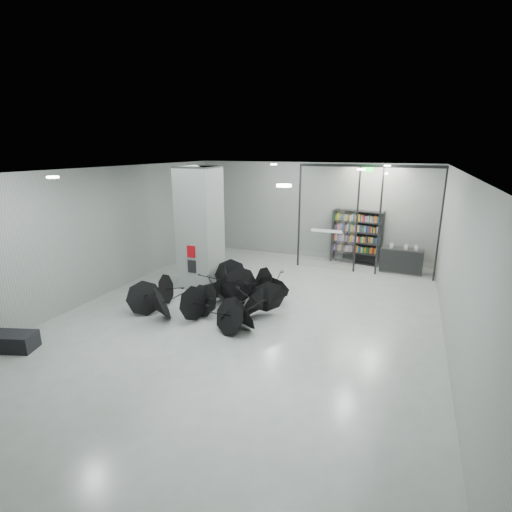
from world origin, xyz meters
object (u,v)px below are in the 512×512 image
at_px(column, 200,228).
at_px(bench, 8,341).
at_px(umbrella_cluster, 225,299).
at_px(shop_counter, 402,260).
at_px(bookshelf, 357,237).

distance_m(column, bench, 6.18).
bearing_deg(bench, umbrella_cluster, 29.67).
relative_size(column, bench, 3.17).
relative_size(shop_counter, umbrella_cluster, 0.32).
relative_size(bench, bookshelf, 0.58).
relative_size(column, bookshelf, 1.85).
bearing_deg(bench, column, 52.46).
height_order(column, bookshelf, column).
height_order(column, umbrella_cluster, column).
xyz_separation_m(bookshelf, umbrella_cluster, (-2.83, -6.32, -0.77)).
relative_size(bench, shop_counter, 0.83).
xyz_separation_m(bookshelf, shop_counter, (1.78, -0.63, -0.63)).
distance_m(bench, bookshelf, 12.22).
xyz_separation_m(column, bench, (-2.00, -5.56, -1.80)).
distance_m(bench, shop_counter, 12.74).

